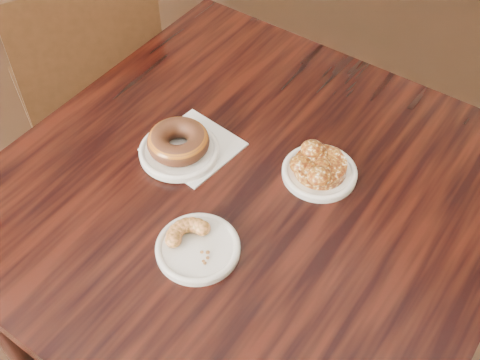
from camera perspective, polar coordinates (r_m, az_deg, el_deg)
cafe_table at (r=1.48m, az=0.94°, el=-10.23°), size 1.20×1.20×0.75m
chair_far at (r=1.90m, az=-14.24°, el=8.34°), size 0.49×0.49×0.90m
napkin at (r=1.25m, az=-4.44°, el=3.14°), size 0.19×0.19×0.00m
plate_donut at (r=1.23m, az=-5.77°, el=2.73°), size 0.16×0.16×0.01m
plate_cruller at (r=1.08m, az=-4.01°, el=-6.49°), size 0.15×0.15×0.01m
plate_fritter at (r=1.20m, az=7.53°, el=0.70°), size 0.15×0.15×0.01m
glazed_donut at (r=1.21m, az=-5.87°, el=3.66°), size 0.13×0.13×0.04m
apple_fritter at (r=1.18m, az=7.64°, el=1.44°), size 0.15×0.15×0.03m
cruller_fragment at (r=1.06m, az=-4.07°, el=-5.89°), size 0.10×0.10×0.03m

